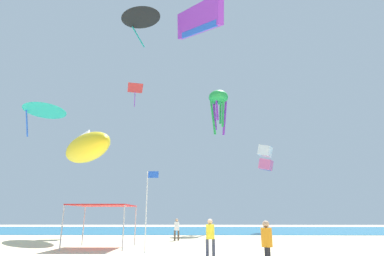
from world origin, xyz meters
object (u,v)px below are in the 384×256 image
at_px(banner_flag, 148,203).
at_px(kite_box_white, 265,158).
at_px(kite_inflatable_yellow, 86,148).
at_px(person_central, 177,228).
at_px(kite_octopus_green, 218,100).
at_px(kite_parafoil_purple, 198,20).
at_px(kite_delta_black, 141,15).
at_px(person_near_tent, 210,234).
at_px(canopy_tent, 103,207).
at_px(kite_delta_teal, 45,108).
at_px(person_leftmost, 267,241).
at_px(kite_diamond_red, 135,89).

relative_size(banner_flag, kite_box_white, 1.24).
bearing_deg(kite_inflatable_yellow, person_central, -141.84).
distance_m(banner_flag, kite_octopus_green, 26.10).
relative_size(kite_octopus_green, kite_parafoil_purple, 1.09).
distance_m(kite_octopus_green, kite_delta_black, 18.99).
bearing_deg(person_near_tent, kite_delta_black, 133.14).
relative_size(canopy_tent, kite_box_white, 1.04).
bearing_deg(person_near_tent, kite_delta_teal, 163.70).
height_order(person_near_tent, kite_inflatable_yellow, kite_inflatable_yellow).
bearing_deg(kite_box_white, kite_parafoil_purple, -174.79).
bearing_deg(kite_octopus_green, kite_delta_teal, 169.02).
xyz_separation_m(kite_octopus_green, kite_delta_black, (-7.01, -17.64, 0.14)).
bearing_deg(kite_octopus_green, kite_box_white, -63.29).
distance_m(person_central, kite_parafoil_purple, 14.99).
xyz_separation_m(canopy_tent, kite_delta_black, (1.35, 1.34, 14.13)).
distance_m(canopy_tent, kite_delta_black, 14.26).
height_order(canopy_tent, kite_parafoil_purple, kite_parafoil_purple).
xyz_separation_m(person_central, kite_delta_teal, (-7.83, -6.63, 7.31)).
xyz_separation_m(kite_octopus_green, kite_inflatable_yellow, (-12.42, -11.52, -8.80)).
bearing_deg(kite_delta_black, kite_delta_teal, -87.32).
height_order(person_near_tent, kite_octopus_green, kite_octopus_green).
xyz_separation_m(kite_box_white, kite_delta_black, (-12.72, -18.26, 7.67)).
distance_m(canopy_tent, kite_octopus_green, 25.03).
bearing_deg(person_leftmost, kite_delta_teal, 84.24).
bearing_deg(kite_delta_teal, banner_flag, -9.31).
height_order(canopy_tent, person_leftmost, canopy_tent).
distance_m(person_leftmost, kite_box_white, 28.92).
relative_size(person_central, kite_parafoil_purple, 0.29).
xyz_separation_m(person_near_tent, kite_inflatable_yellow, (-10.24, 11.31, 6.54)).
height_order(person_leftmost, kite_inflatable_yellow, kite_inflatable_yellow).
distance_m(kite_delta_teal, kite_octopus_green, 24.66).
relative_size(person_central, kite_diamond_red, 0.60).
bearing_deg(canopy_tent, kite_delta_teal, -166.87).
relative_size(canopy_tent, kite_delta_black, 0.88).
xyz_separation_m(kite_box_white, kite_octopus_green, (-5.71, -0.62, 7.53)).
bearing_deg(kite_diamond_red, kite_octopus_green, -176.62).
height_order(canopy_tent, kite_delta_teal, kite_delta_teal).
distance_m(person_near_tent, kite_delta_black, 17.02).
height_order(kite_diamond_red, kite_delta_black, kite_delta_black).
bearing_deg(kite_diamond_red, kite_delta_teal, 68.68).
bearing_deg(canopy_tent, kite_inflatable_yellow, 118.51).
xyz_separation_m(person_leftmost, person_central, (-3.98, 13.31, -0.01)).
height_order(canopy_tent, kite_delta_black, kite_delta_black).
bearing_deg(person_central, person_leftmost, -88.06).
relative_size(person_leftmost, kite_parafoil_purple, 0.30).
height_order(person_near_tent, kite_box_white, kite_box_white).
height_order(person_leftmost, kite_delta_black, kite_delta_black).
height_order(kite_box_white, kite_octopus_green, kite_octopus_green).
relative_size(person_near_tent, kite_diamond_red, 0.61).
xyz_separation_m(kite_delta_teal, kite_diamond_red, (1.99, 16.59, 8.23)).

